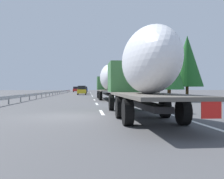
{
  "coord_description": "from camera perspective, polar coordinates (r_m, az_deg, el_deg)",
  "views": [
    {
      "loc": [
        -13.19,
        -0.97,
        1.44
      ],
      "look_at": [
        16.81,
        -3.82,
        1.27
      ],
      "focal_mm": 41.2,
      "sensor_mm": 36.0,
      "label": 1
    }
  ],
  "objects": [
    {
      "name": "ground_plane",
      "position": [
        53.22,
        -6.47,
        -1.23
      ],
      "size": [
        260.0,
        260.0,
        0.0
      ],
      "primitive_type": "plane",
      "color": "#4C4C4F"
    },
    {
      "name": "lane_stripe_0",
      "position": [
        15.28,
        -2.31,
        -5.08
      ],
      "size": [
        3.2,
        0.2,
        0.01
      ],
      "primitive_type": "cube",
      "color": "white",
      "rests_on": "ground_plane"
    },
    {
      "name": "lane_stripe_1",
      "position": [
        23.45,
        -3.4,
        -3.2
      ],
      "size": [
        3.2,
        0.2,
        0.01
      ],
      "primitive_type": "cube",
      "color": "white",
      "rests_on": "ground_plane"
    },
    {
      "name": "lane_stripe_2",
      "position": [
        31.47,
        -3.92,
        -2.3
      ],
      "size": [
        3.2,
        0.2,
        0.01
      ],
      "primitive_type": "cube",
      "color": "white",
      "rests_on": "ground_plane"
    },
    {
      "name": "lane_stripe_3",
      "position": [
        45.94,
        -4.39,
        -1.47
      ],
      "size": [
        3.2,
        0.2,
        0.01
      ],
      "primitive_type": "cube",
      "color": "white",
      "rests_on": "ground_plane"
    },
    {
      "name": "lane_stripe_4",
      "position": [
        51.92,
        -4.51,
        -1.26
      ],
      "size": [
        3.2,
        0.2,
        0.01
      ],
      "primitive_type": "cube",
      "color": "white",
      "rests_on": "ground_plane"
    },
    {
      "name": "lane_stripe_5",
      "position": [
        60.72,
        -4.65,
        -1.03
      ],
      "size": [
        3.2,
        0.2,
        0.01
      ],
      "primitive_type": "cube",
      "color": "white",
      "rests_on": "ground_plane"
    },
    {
      "name": "lane_stripe_6",
      "position": [
        72.78,
        -4.78,
        -0.81
      ],
      "size": [
        3.2,
        0.2,
        0.01
      ],
      "primitive_type": "cube",
      "color": "white",
      "rests_on": "ground_plane"
    },
    {
      "name": "lane_stripe_7",
      "position": [
        80.84,
        -4.84,
        -0.7
      ],
      "size": [
        3.2,
        0.2,
        0.01
      ],
      "primitive_type": "cube",
      "color": "white",
      "rests_on": "ground_plane"
    },
    {
      "name": "lane_stripe_8",
      "position": [
        85.88,
        -4.88,
        -0.64
      ],
      "size": [
        3.2,
        0.2,
        0.01
      ],
      "primitive_type": "cube",
      "color": "white",
      "rests_on": "ground_plane"
    },
    {
      "name": "edge_line_right",
      "position": [
        58.38,
        -0.98,
        -1.09
      ],
      "size": [
        110.0,
        0.2,
        0.01
      ],
      "primitive_type": "cube",
      "color": "white",
      "rests_on": "ground_plane"
    },
    {
      "name": "truck_lead",
      "position": [
        32.63,
        -0.81,
        2.13
      ],
      "size": [
        14.34,
        2.55,
        4.32
      ],
      "color": "#387038",
      "rests_on": "ground_plane"
    },
    {
      "name": "truck_trailing",
      "position": [
        12.53,
        6.71,
        4.28
      ],
      "size": [
        12.21,
        2.55,
        4.04
      ],
      "color": "#387038",
      "rests_on": "ground_plane"
    },
    {
      "name": "car_red_compact",
      "position": [
        94.43,
        -8.08,
        0.04
      ],
      "size": [
        4.26,
        1.86,
        1.97
      ],
      "color": "red",
      "rests_on": "ground_plane"
    },
    {
      "name": "car_black_suv",
      "position": [
        69.96,
        -6.31,
        -0.09
      ],
      "size": [
        4.7,
        1.78,
        1.87
      ],
      "color": "black",
      "rests_on": "ground_plane"
    },
    {
      "name": "car_yellow_coupe",
      "position": [
        55.42,
        -6.71,
        -0.17
      ],
      "size": [
        4.61,
        1.86,
        1.93
      ],
      "color": "gold",
      "rests_on": "ground_plane"
    },
    {
      "name": "car_blue_sedan",
      "position": [
        105.96,
        -5.93,
        0.08
      ],
      "size": [
        4.59,
        1.81,
        1.99
      ],
      "color": "#28479E",
      "rests_on": "ground_plane"
    },
    {
      "name": "road_sign",
      "position": [
        55.93,
        0.45,
        1.25
      ],
      "size": [
        0.1,
        0.9,
        3.4
      ],
      "color": "gray",
      "rests_on": "ground_plane"
    },
    {
      "name": "tree_0",
      "position": [
        33.45,
        10.23,
        4.72
      ],
      "size": [
        3.32,
        3.32,
        6.37
      ],
      "color": "#472D19",
      "rests_on": "ground_plane"
    },
    {
      "name": "tree_1",
      "position": [
        31.09,
        16.35,
        6.06
      ],
      "size": [
        3.69,
        3.69,
        7.52
      ],
      "color": "#472D19",
      "rests_on": "ground_plane"
    },
    {
      "name": "tree_2",
      "position": [
        65.49,
        4.82,
        1.96
      ],
      "size": [
        3.3,
        3.3,
        5.44
      ],
      "color": "#472D19",
      "rests_on": "ground_plane"
    },
    {
      "name": "tree_3",
      "position": [
        28.62,
        12.58,
        5.89
      ],
      "size": [
        3.24,
        3.24,
        7.18
      ],
      "color": "#472D19",
      "rests_on": "ground_plane"
    },
    {
      "name": "guardrail_median",
      "position": [
        56.62,
        -12.5,
        -0.56
      ],
      "size": [
        94.0,
        0.1,
        0.76
      ],
      "color": "#9EA0A5",
      "rests_on": "ground_plane"
    }
  ]
}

